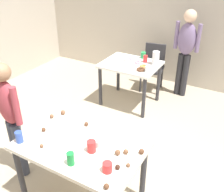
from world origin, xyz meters
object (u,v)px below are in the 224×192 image
(person_girl_near, at_px, (10,113))
(soda_can, at_px, (71,159))
(mixing_bowl, at_px, (100,140))
(dining_table_near, at_px, (80,153))
(dining_table_far, at_px, (130,70))
(chair_far_table, at_px, (153,64))
(person_adult_far, at_px, (186,46))
(pitcher_far, at_px, (156,58))

(person_girl_near, bearing_deg, soda_can, -12.23)
(mixing_bowl, relative_size, soda_can, 1.47)
(dining_table_near, xyz_separation_m, dining_table_far, (-0.49, 2.11, -0.02))
(dining_table_near, height_order, mixing_bowl, mixing_bowl)
(chair_far_table, bearing_deg, person_girl_near, -100.29)
(dining_table_near, height_order, person_adult_far, person_adult_far)
(dining_table_far, xyz_separation_m, person_adult_far, (0.69, 0.75, 0.31))
(person_girl_near, xyz_separation_m, soda_can, (0.98, -0.21, -0.03))
(soda_can, bearing_deg, mixing_bowl, 80.00)
(dining_table_far, distance_m, mixing_bowl, 2.10)
(mixing_bowl, bearing_deg, dining_table_far, 108.05)
(dining_table_near, bearing_deg, mixing_bowl, 37.94)
(dining_table_far, distance_m, person_adult_far, 1.06)
(dining_table_far, xyz_separation_m, soda_can, (0.58, -2.36, 0.18))
(dining_table_far, height_order, soda_can, soda_can)
(pitcher_far, bearing_deg, dining_table_far, -156.89)
(chair_far_table, xyz_separation_m, soda_can, (0.46, -3.10, 0.31))
(dining_table_far, xyz_separation_m, mixing_bowl, (0.65, -1.99, 0.16))
(person_adult_far, distance_m, soda_can, 3.11)
(mixing_bowl, distance_m, pitcher_far, 2.17)
(person_girl_near, distance_m, pitcher_far, 2.43)
(person_girl_near, distance_m, person_adult_far, 3.09)
(dining_table_near, relative_size, dining_table_far, 1.31)
(chair_far_table, relative_size, soda_can, 7.13)
(dining_table_near, height_order, dining_table_far, same)
(person_girl_near, relative_size, mixing_bowl, 7.94)
(pitcher_far, bearing_deg, mixing_bowl, -82.67)
(dining_table_near, distance_m, person_adult_far, 2.88)
(person_girl_near, bearing_deg, pitcher_far, 71.60)
(person_girl_near, bearing_deg, mixing_bowl, 8.54)
(soda_can, xyz_separation_m, pitcher_far, (-0.21, 2.52, 0.05))
(dining_table_near, xyz_separation_m, pitcher_far, (-0.12, 2.27, 0.21))
(dining_table_far, relative_size, person_adult_far, 0.59)
(person_girl_near, height_order, mixing_bowl, person_girl_near)
(mixing_bowl, bearing_deg, person_adult_far, 89.16)
(dining_table_far, bearing_deg, soda_can, -76.11)
(dining_table_far, bearing_deg, pitcher_far, 23.11)
(person_adult_far, bearing_deg, chair_far_table, -178.70)
(dining_table_far, distance_m, chair_far_table, 0.76)
(mixing_bowl, xyz_separation_m, soda_can, (-0.07, -0.37, 0.03))
(soda_can, relative_size, pitcher_far, 0.55)
(dining_table_near, xyz_separation_m, chair_far_table, (-0.37, 2.85, -0.15))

